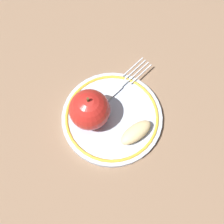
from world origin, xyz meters
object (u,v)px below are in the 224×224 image
(apple_red_whole, at_px, (90,110))
(fork, at_px, (116,90))
(apple_slice_front, at_px, (136,132))
(plate, at_px, (112,117))

(apple_red_whole, relative_size, fork, 0.48)
(apple_red_whole, distance_m, apple_slice_front, 0.10)
(apple_red_whole, xyz_separation_m, apple_slice_front, (-0.02, 0.09, -0.03))
(apple_slice_front, height_order, fork, apple_slice_front)
(apple_red_whole, bearing_deg, fork, 175.43)
(fork, bearing_deg, apple_slice_front, -114.31)
(plate, height_order, apple_slice_front, apple_slice_front)
(plate, relative_size, fork, 1.11)
(plate, bearing_deg, fork, -152.96)
(plate, relative_size, apple_slice_front, 2.88)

